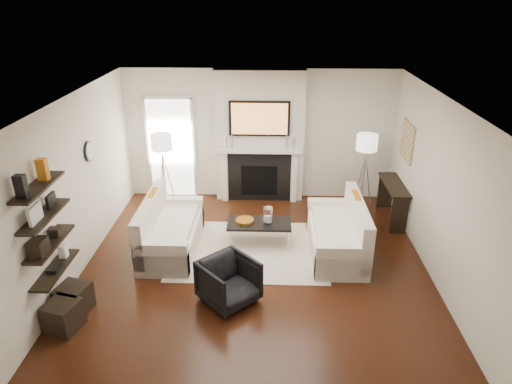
{
  "coord_description": "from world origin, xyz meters",
  "views": [
    {
      "loc": [
        0.21,
        -6.02,
        4.13
      ],
      "look_at": [
        0.0,
        0.6,
        1.15
      ],
      "focal_mm": 32.0,
      "sensor_mm": 36.0,
      "label": 1
    }
  ],
  "objects_px": {
    "loveseat_left_base": "(172,238)",
    "ottoman_near": "(74,299)",
    "lamp_left_shade": "(161,142)",
    "lamp_right_shade": "(367,143)",
    "loveseat_right_base": "(336,241)",
    "armchair": "(229,280)",
    "coffee_table": "(259,223)"
  },
  "relations": [
    {
      "from": "loveseat_left_base",
      "to": "ottoman_near",
      "type": "height_order",
      "value": "loveseat_left_base"
    },
    {
      "from": "lamp_left_shade",
      "to": "lamp_right_shade",
      "type": "relative_size",
      "value": 1.0
    },
    {
      "from": "lamp_right_shade",
      "to": "loveseat_right_base",
      "type": "bearing_deg",
      "value": -114.05
    },
    {
      "from": "lamp_right_shade",
      "to": "ottoman_near",
      "type": "xyz_separation_m",
      "value": [
        -4.52,
        -3.25,
        -1.25
      ]
    },
    {
      "from": "loveseat_left_base",
      "to": "lamp_right_shade",
      "type": "height_order",
      "value": "lamp_right_shade"
    },
    {
      "from": "loveseat_right_base",
      "to": "lamp_left_shade",
      "type": "relative_size",
      "value": 4.5
    },
    {
      "from": "armchair",
      "to": "lamp_left_shade",
      "type": "height_order",
      "value": "lamp_left_shade"
    },
    {
      "from": "lamp_right_shade",
      "to": "ottoman_near",
      "type": "distance_m",
      "value": 5.71
    },
    {
      "from": "lamp_left_shade",
      "to": "ottoman_near",
      "type": "relative_size",
      "value": 1.0
    },
    {
      "from": "loveseat_left_base",
      "to": "armchair",
      "type": "height_order",
      "value": "armchair"
    },
    {
      "from": "loveseat_left_base",
      "to": "armchair",
      "type": "bearing_deg",
      "value": -51.77
    },
    {
      "from": "loveseat_right_base",
      "to": "lamp_right_shade",
      "type": "height_order",
      "value": "lamp_right_shade"
    },
    {
      "from": "loveseat_right_base",
      "to": "ottoman_near",
      "type": "bearing_deg",
      "value": -156.2
    },
    {
      "from": "lamp_left_shade",
      "to": "ottoman_near",
      "type": "bearing_deg",
      "value": -101.11
    },
    {
      "from": "loveseat_right_base",
      "to": "lamp_left_shade",
      "type": "bearing_deg",
      "value": 155.26
    },
    {
      "from": "loveseat_left_base",
      "to": "ottoman_near",
      "type": "relative_size",
      "value": 4.5
    },
    {
      "from": "loveseat_left_base",
      "to": "coffee_table",
      "type": "distance_m",
      "value": 1.52
    },
    {
      "from": "lamp_right_shade",
      "to": "armchair",
      "type": "bearing_deg",
      "value": -128.92
    },
    {
      "from": "lamp_right_shade",
      "to": "ottoman_near",
      "type": "height_order",
      "value": "lamp_right_shade"
    },
    {
      "from": "loveseat_right_base",
      "to": "ottoman_near",
      "type": "xyz_separation_m",
      "value": [
        -3.82,
        -1.68,
        -0.01
      ]
    },
    {
      "from": "armchair",
      "to": "lamp_right_shade",
      "type": "height_order",
      "value": "lamp_right_shade"
    },
    {
      "from": "loveseat_right_base",
      "to": "lamp_right_shade",
      "type": "distance_m",
      "value": 2.12
    },
    {
      "from": "armchair",
      "to": "ottoman_near",
      "type": "height_order",
      "value": "armchair"
    },
    {
      "from": "loveseat_left_base",
      "to": "lamp_right_shade",
      "type": "relative_size",
      "value": 4.5
    },
    {
      "from": "lamp_left_shade",
      "to": "lamp_right_shade",
      "type": "distance_m",
      "value": 3.9
    },
    {
      "from": "loveseat_right_base",
      "to": "lamp_right_shade",
      "type": "bearing_deg",
      "value": 65.95
    },
    {
      "from": "loveseat_right_base",
      "to": "loveseat_left_base",
      "type": "bearing_deg",
      "value": 179.99
    },
    {
      "from": "loveseat_left_base",
      "to": "armchair",
      "type": "distance_m",
      "value": 1.78
    },
    {
      "from": "loveseat_left_base",
      "to": "lamp_left_shade",
      "type": "bearing_deg",
      "value": 105.46
    },
    {
      "from": "lamp_left_shade",
      "to": "loveseat_left_base",
      "type": "bearing_deg",
      "value": -74.54
    },
    {
      "from": "lamp_right_shade",
      "to": "loveseat_left_base",
      "type": "bearing_deg",
      "value": -155.8
    },
    {
      "from": "loveseat_right_base",
      "to": "lamp_right_shade",
      "type": "relative_size",
      "value": 4.5
    }
  ]
}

